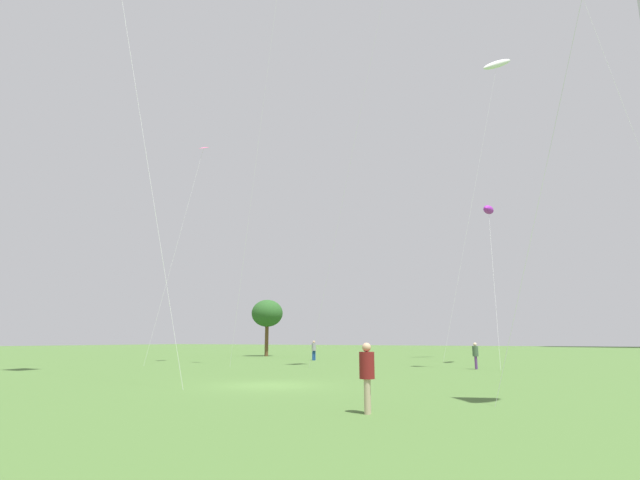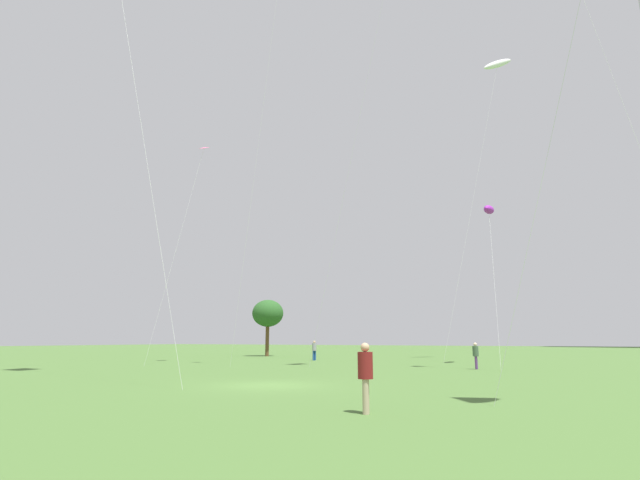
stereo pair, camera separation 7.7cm
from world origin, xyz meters
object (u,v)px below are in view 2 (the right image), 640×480
at_px(person_standing_0, 365,372).
at_px(park_tree_0, 268,314).
at_px(person_standing_1, 476,354).
at_px(kite_flying_4, 498,64).
at_px(kite_flying_7, 203,151).
at_px(kite_flying_1, 489,210).
at_px(person_standing_2, 314,349).

height_order(person_standing_0, park_tree_0, park_tree_0).
height_order(person_standing_0, person_standing_1, person_standing_0).
xyz_separation_m(person_standing_0, kite_flying_4, (0.17, 37.08, 29.39)).
bearing_deg(park_tree_0, person_standing_1, -28.72).
distance_m(person_standing_1, kite_flying_4, 33.39).
xyz_separation_m(person_standing_1, kite_flying_7, (-21.96, -3.01, 17.45)).
bearing_deg(kite_flying_1, person_standing_1, -93.76).
bearing_deg(person_standing_2, person_standing_1, 98.90).
bearing_deg(park_tree_0, person_standing_0, -52.49).
relative_size(kite_flying_1, park_tree_0, 2.00).
height_order(kite_flying_1, kite_flying_7, kite_flying_7).
distance_m(person_standing_1, kite_flying_7, 28.21).
bearing_deg(kite_flying_1, person_standing_0, -88.83).
bearing_deg(person_standing_1, person_standing_2, 62.68).
bearing_deg(kite_flying_4, person_standing_0, -90.27).
xyz_separation_m(person_standing_0, person_standing_1, (-1.06, 21.42, -0.07)).
xyz_separation_m(person_standing_1, person_standing_2, (-16.14, 7.14, 0.05)).
relative_size(kite_flying_4, park_tree_0, 4.81).
xyz_separation_m(kite_flying_1, kite_flying_4, (0.76, 8.37, 17.86)).
bearing_deg(park_tree_0, kite_flying_1, -15.03).
relative_size(person_standing_2, kite_flying_1, 0.14).
relative_size(person_standing_1, park_tree_0, 0.26).
height_order(kite_flying_4, park_tree_0, kite_flying_4).
xyz_separation_m(person_standing_0, kite_flying_1, (-0.58, 28.71, 11.54)).
height_order(kite_flying_7, park_tree_0, kite_flying_7).
bearing_deg(kite_flying_7, person_standing_1, 7.81).
bearing_deg(person_standing_0, kite_flying_7, -146.60).
height_order(kite_flying_1, park_tree_0, kite_flying_1).
xyz_separation_m(person_standing_2, kite_flying_1, (16.62, 0.14, 11.55)).
distance_m(kite_flying_4, kite_flying_7, 32.11).
distance_m(kite_flying_1, kite_flying_7, 25.37).
height_order(person_standing_0, kite_flying_1, kite_flying_1).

